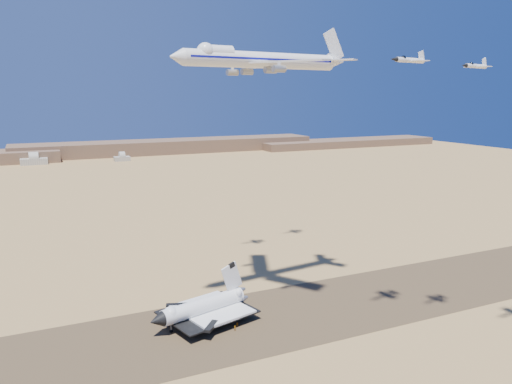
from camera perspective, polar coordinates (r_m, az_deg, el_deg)
name	(u,v)px	position (r m, az deg, el deg)	size (l,w,h in m)	color
ground	(243,324)	(185.60, -1.54, -14.82)	(1200.00, 1200.00, 0.00)	tan
runway	(243,324)	(185.58, -1.54, -14.82)	(600.00, 50.00, 0.06)	brown
ridgeline	(134,150)	(697.28, -13.77, 4.71)	(960.00, 90.00, 18.00)	brown
hangars	(30,161)	(636.72, -24.39, 3.21)	(200.50, 29.50, 30.00)	#AFAB9B
shuttle	(202,308)	(185.69, -6.14, -13.06)	(40.57, 31.41, 19.85)	white
carrier_747	(257,60)	(184.85, 0.16, 14.87)	(73.47, 56.50, 18.26)	white
crew_a	(235,328)	(180.35, -2.42, -15.28)	(0.69, 0.45, 1.90)	#CB720B
crew_b	(222,321)	(185.75, -3.96, -14.51)	(0.84, 0.48, 1.72)	#CB720B
crew_c	(237,324)	(183.04, -2.16, -14.89)	(1.01, 0.52, 1.73)	#CB720B
chase_jet_a	(409,60)	(166.69, 17.11, 14.22)	(16.26, 9.23, 4.10)	white
chase_jet_b	(475,66)	(170.10, 23.78, 13.05)	(13.67, 7.83, 3.46)	white
chase_jet_e	(241,61)	(234.54, -1.76, 14.74)	(14.36, 7.62, 3.58)	white
chase_jet_f	(290,64)	(256.34, 3.85, 14.35)	(14.24, 7.64, 3.54)	white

